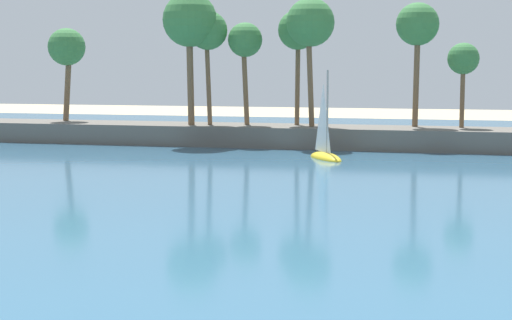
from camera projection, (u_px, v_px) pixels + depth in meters
name	position (u px, v px, depth m)	size (l,w,h in m)	color
sea	(404.00, 158.00, 61.37)	(220.00, 93.27, 0.06)	#33607F
palm_headland	(424.00, 99.00, 67.06)	(94.80, 6.83, 13.10)	#605B54
sailboat_mid_bay	(325.00, 150.00, 60.51)	(3.78, 4.85, 6.98)	yellow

